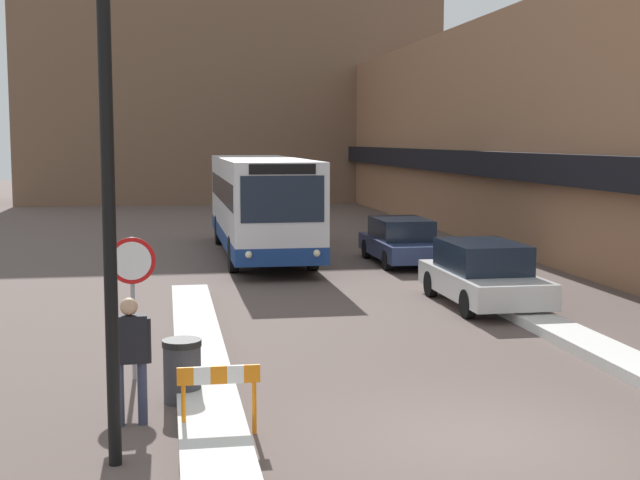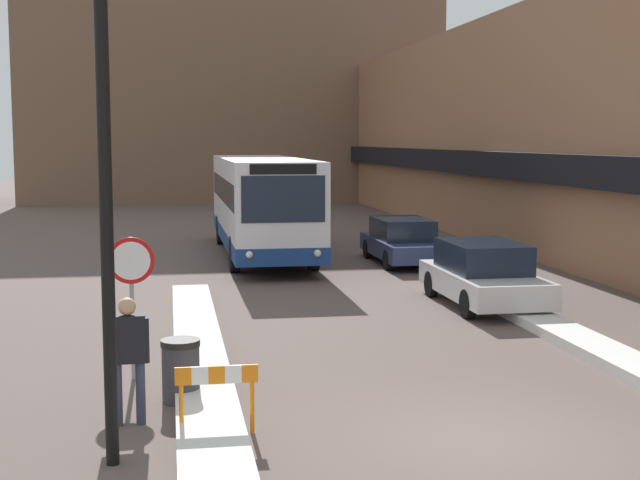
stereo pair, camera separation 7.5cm
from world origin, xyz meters
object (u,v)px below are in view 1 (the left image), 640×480
object	(u,v)px
stop_sign	(132,277)
construction_barricade	(219,386)
pedestrian	(130,349)
trash_bin	(182,371)
city_bus	(260,203)
parked_car_middle	(402,241)
parked_car_front	(483,274)
street_lamp	(129,108)

from	to	relation	value
stop_sign	construction_barricade	bearing A→B (deg)	-68.15
pedestrian	trash_bin	bearing A→B (deg)	51.07
city_bus	parked_car_middle	size ratio (longest dim) A/B	2.60
stop_sign	trash_bin	bearing A→B (deg)	-61.62
parked_car_middle	pedestrian	bearing A→B (deg)	-117.60
city_bus	construction_barricade	distance (m)	18.45
pedestrian	trash_bin	distance (m)	1.35
parked_car_middle	trash_bin	bearing A→B (deg)	-116.96
construction_barricade	pedestrian	bearing A→B (deg)	151.74
pedestrian	parked_car_front	bearing A→B (deg)	41.32
parked_car_front	street_lamp	size ratio (longest dim) A/B	0.64
trash_bin	pedestrian	bearing A→B (deg)	-125.99
pedestrian	parked_car_middle	bearing A→B (deg)	59.46
pedestrian	construction_barricade	size ratio (longest dim) A/B	1.62
city_bus	construction_barricade	xyz separation A→B (m)	(-2.47, -18.25, -1.13)
stop_sign	pedestrian	distance (m)	2.47
trash_bin	stop_sign	bearing A→B (deg)	118.38
parked_car_front	parked_car_middle	world-z (taller)	parked_car_front
parked_car_front	city_bus	bearing A→B (deg)	113.06
street_lamp	construction_barricade	distance (m)	3.86
street_lamp	pedestrian	xyz separation A→B (m)	(-0.13, 1.50, -3.21)
pedestrian	trash_bin	size ratio (longest dim) A/B	1.87
city_bus	trash_bin	bearing A→B (deg)	-99.97
parked_car_middle	stop_sign	xyz separation A→B (m)	(-7.91, -12.68, 0.99)
stop_sign	pedestrian	bearing A→B (deg)	-89.09
pedestrian	trash_bin	xyz separation A→B (m)	(0.72, 0.99, -0.59)
city_bus	parked_car_front	xyz separation A→B (m)	(4.23, -9.94, -1.04)
parked_car_middle	construction_barricade	size ratio (longest dim) A/B	4.14
trash_bin	construction_barricade	bearing A→B (deg)	-74.31
street_lamp	city_bus	bearing A→B (deg)	79.58
parked_car_front	trash_bin	world-z (taller)	parked_car_front
city_bus	stop_sign	size ratio (longest dim) A/B	5.04
parked_car_front	stop_sign	xyz separation A→B (m)	(-7.91, -5.29, 0.95)
parked_car_front	street_lamp	xyz separation A→B (m)	(-7.75, -9.17, 3.53)
pedestrian	construction_barricade	world-z (taller)	pedestrian
parked_car_middle	stop_sign	world-z (taller)	stop_sign
pedestrian	construction_barricade	distance (m)	1.39
street_lamp	parked_car_front	bearing A→B (deg)	49.81
construction_barricade	trash_bin	bearing A→B (deg)	105.69
parked_car_front	parked_car_middle	distance (m)	7.39
construction_barricade	stop_sign	bearing A→B (deg)	111.85
stop_sign	street_lamp	xyz separation A→B (m)	(0.16, -3.88, 2.58)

